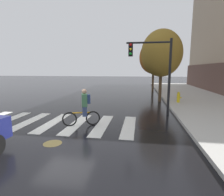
{
  "coord_description": "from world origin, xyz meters",
  "views": [
    {
      "loc": [
        3.54,
        -7.75,
        2.53
      ],
      "look_at": [
        2.17,
        0.93,
        1.13
      ],
      "focal_mm": 28.47,
      "sensor_mm": 36.0,
      "label": 1
    }
  ],
  "objects_px": {
    "cyclist": "(84,108)",
    "street_tree_near": "(162,53)",
    "street_tree_mid": "(154,57)",
    "manhole_cover": "(53,143)",
    "traffic_light_near": "(155,64)",
    "fire_hydrant": "(178,97)"
  },
  "relations": [
    {
      "from": "manhole_cover",
      "to": "cyclist",
      "type": "relative_size",
      "value": 0.38
    },
    {
      "from": "fire_hydrant",
      "to": "cyclist",
      "type": "bearing_deg",
      "value": -131.78
    },
    {
      "from": "manhole_cover",
      "to": "fire_hydrant",
      "type": "xyz_separation_m",
      "value": [
        5.77,
        8.04,
        0.53
      ]
    },
    {
      "from": "street_tree_mid",
      "to": "manhole_cover",
      "type": "bearing_deg",
      "value": -105.55
    },
    {
      "from": "cyclist",
      "to": "street_tree_near",
      "type": "distance_m",
      "value": 8.62
    },
    {
      "from": "cyclist",
      "to": "street_tree_mid",
      "type": "xyz_separation_m",
      "value": [
        3.96,
        13.81,
        3.08
      ]
    },
    {
      "from": "manhole_cover",
      "to": "street_tree_mid",
      "type": "bearing_deg",
      "value": 74.45
    },
    {
      "from": "street_tree_near",
      "to": "fire_hydrant",
      "type": "bearing_deg",
      "value": -41.17
    },
    {
      "from": "manhole_cover",
      "to": "traffic_light_near",
      "type": "relative_size",
      "value": 0.15
    },
    {
      "from": "manhole_cover",
      "to": "traffic_light_near",
      "type": "distance_m",
      "value": 6.69
    },
    {
      "from": "traffic_light_near",
      "to": "fire_hydrant",
      "type": "bearing_deg",
      "value": 57.91
    },
    {
      "from": "manhole_cover",
      "to": "street_tree_near",
      "type": "bearing_deg",
      "value": 63.48
    },
    {
      "from": "traffic_light_near",
      "to": "street_tree_near",
      "type": "bearing_deg",
      "value": 79.23
    },
    {
      "from": "street_tree_near",
      "to": "street_tree_mid",
      "type": "xyz_separation_m",
      "value": [
        -0.11,
        6.81,
        0.14
      ]
    },
    {
      "from": "manhole_cover",
      "to": "cyclist",
      "type": "distance_m",
      "value": 2.32
    },
    {
      "from": "fire_hydrant",
      "to": "manhole_cover",
      "type": "bearing_deg",
      "value": -125.67
    },
    {
      "from": "traffic_light_near",
      "to": "street_tree_mid",
      "type": "xyz_separation_m",
      "value": [
        0.71,
        11.15,
        1.07
      ]
    },
    {
      "from": "fire_hydrant",
      "to": "street_tree_mid",
      "type": "xyz_separation_m",
      "value": [
        -1.34,
        7.88,
        3.4
      ]
    },
    {
      "from": "traffic_light_near",
      "to": "manhole_cover",
      "type": "bearing_deg",
      "value": -127.95
    },
    {
      "from": "street_tree_mid",
      "to": "street_tree_near",
      "type": "bearing_deg",
      "value": -89.04
    },
    {
      "from": "manhole_cover",
      "to": "fire_hydrant",
      "type": "height_order",
      "value": "fire_hydrant"
    },
    {
      "from": "manhole_cover",
      "to": "street_tree_mid",
      "type": "distance_m",
      "value": 16.98
    }
  ]
}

